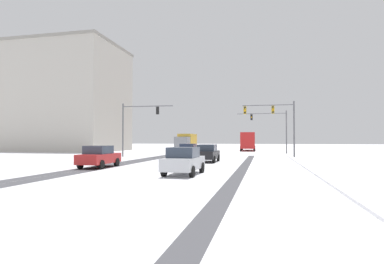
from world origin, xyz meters
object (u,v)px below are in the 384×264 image
(traffic_signal_near_left, at_px, (137,120))
(bus_oncoming, at_px, (248,140))
(traffic_signal_near_right, at_px, (276,117))
(office_building_far_left_block, at_px, (64,99))
(car_blue_lead, at_px, (188,151))
(box_truck_delivery, at_px, (186,142))
(car_red_third, at_px, (99,156))
(traffic_signal_far_right, at_px, (272,124))
(car_black_second, at_px, (207,153))
(car_silver_fourth, at_px, (184,161))

(traffic_signal_near_left, bearing_deg, bus_oncoming, 64.21)
(bus_oncoming, bearing_deg, traffic_signal_near_right, -79.64)
(traffic_signal_near_right, distance_m, office_building_far_left_block, 40.85)
(car_blue_lead, distance_m, box_truck_delivery, 16.18)
(traffic_signal_near_right, height_order, car_blue_lead, traffic_signal_near_right)
(car_red_third, bearing_deg, traffic_signal_near_right, 50.70)
(traffic_signal_far_right, distance_m, car_black_second, 22.10)
(car_red_third, height_order, bus_oncoming, bus_oncoming)
(traffic_signal_near_left, bearing_deg, office_building_far_left_block, 142.71)
(traffic_signal_near_right, bearing_deg, traffic_signal_near_left, -173.32)
(car_red_third, bearing_deg, traffic_signal_far_right, 64.91)
(bus_oncoming, xyz_separation_m, box_truck_delivery, (-9.42, -10.90, -0.36))
(traffic_signal_near_right, height_order, office_building_far_left_block, office_building_far_left_block)
(bus_oncoming, bearing_deg, car_black_second, -93.98)
(traffic_signal_far_right, height_order, office_building_far_left_block, office_building_far_left_block)
(traffic_signal_near_left, distance_m, box_truck_delivery, 14.76)
(traffic_signal_near_right, relative_size, car_red_third, 1.56)
(car_silver_fourth, relative_size, office_building_far_left_block, 0.19)
(car_black_second, height_order, box_truck_delivery, box_truck_delivery)
(car_black_second, bearing_deg, traffic_signal_near_left, 144.96)
(traffic_signal_far_right, bearing_deg, car_silver_fourth, -100.65)
(car_black_second, bearing_deg, bus_oncoming, 86.02)
(bus_oncoming, bearing_deg, car_red_third, -102.97)
(car_red_third, bearing_deg, box_truck_delivery, 90.65)
(car_red_third, relative_size, box_truck_delivery, 0.56)
(car_black_second, xyz_separation_m, bus_oncoming, (2.23, 32.09, 1.18))
(traffic_signal_near_left, relative_size, car_blue_lead, 1.57)
(office_building_far_left_block, bearing_deg, traffic_signal_near_right, -20.87)
(car_silver_fourth, bearing_deg, bus_oncoming, 87.60)
(traffic_signal_near_left, height_order, traffic_signal_far_right, same)
(traffic_signal_near_left, height_order, car_blue_lead, traffic_signal_near_left)
(box_truck_delivery, xyz_separation_m, office_building_far_left_block, (-24.21, 2.13, 8.08))
(car_blue_lead, xyz_separation_m, car_silver_fourth, (3.57, -16.23, 0.00))
(car_blue_lead, bearing_deg, car_black_second, -60.59)
(traffic_signal_near_left, distance_m, car_blue_lead, 7.82)
(car_black_second, bearing_deg, car_blue_lead, 119.41)
(traffic_signal_near_right, distance_m, car_red_third, 21.41)
(traffic_signal_near_left, bearing_deg, box_truck_delivery, 79.17)
(traffic_signal_far_right, height_order, box_truck_delivery, traffic_signal_far_right)
(traffic_signal_near_right, relative_size, box_truck_delivery, 0.87)
(car_black_second, height_order, car_silver_fourth, same)
(traffic_signal_near_left, xyz_separation_m, traffic_signal_near_right, (16.39, 1.92, 0.19))
(car_black_second, distance_m, bus_oncoming, 32.18)
(traffic_signal_far_right, height_order, car_blue_lead, traffic_signal_far_right)
(car_red_third, bearing_deg, office_building_far_left_block, 128.59)
(traffic_signal_far_right, relative_size, car_black_second, 1.82)
(car_blue_lead, relative_size, car_black_second, 1.00)
(car_silver_fourth, relative_size, bus_oncoming, 0.37)
(car_black_second, bearing_deg, car_red_third, -132.76)
(traffic_signal_near_left, distance_m, bus_oncoming, 28.02)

